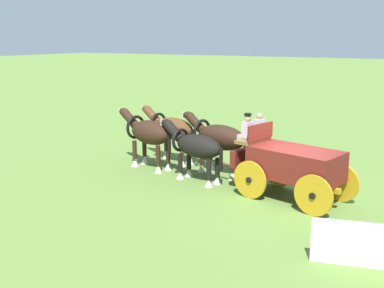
{
  "coord_description": "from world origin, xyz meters",
  "views": [
    {
      "loc": [
        -4.41,
        14.36,
        5.22
      ],
      "look_at": [
        4.38,
        -0.9,
        1.2
      ],
      "focal_mm": 43.91,
      "sensor_mm": 36.0,
      "label": 1
    }
  ],
  "objects": [
    {
      "name": "draft_horse_lead_near",
      "position": [
        6.36,
        -0.82,
        1.43
      ],
      "size": [
        3.03,
        1.41,
        2.31
      ],
      "color": "#331E14",
      "rests_on": "ground"
    },
    {
      "name": "ground_plane",
      "position": [
        0.0,
        0.0,
        0.0
      ],
      "size": [
        220.0,
        220.0,
        0.0
      ],
      "primitive_type": "plane",
      "color": "olive"
    },
    {
      "name": "show_wagon",
      "position": [
        0.17,
        -0.04,
        1.19
      ],
      "size": [
        5.91,
        2.58,
        2.72
      ],
      "color": "maroon",
      "rests_on": "ground"
    },
    {
      "name": "sponsor_banner",
      "position": [
        -3.24,
        3.62,
        0.55
      ],
      "size": [
        3.11,
        0.85,
        1.1
      ],
      "primitive_type": "cube",
      "rotation": [
        0.0,
        0.0,
        0.25
      ],
      "color": "silver",
      "rests_on": "ground"
    },
    {
      "name": "draft_horse_rear_off",
      "position": [
        3.54,
        -1.49,
        1.41
      ],
      "size": [
        3.19,
        1.44,
        2.28
      ],
      "color": "#331E14",
      "rests_on": "ground"
    },
    {
      "name": "draft_horse_lead_off",
      "position": [
        6.08,
        -2.09,
        1.4
      ],
      "size": [
        3.11,
        1.38,
        2.28
      ],
      "color": "brown",
      "rests_on": "ground"
    },
    {
      "name": "draft_horse_rear_near",
      "position": [
        3.85,
        -0.23,
        1.28
      ],
      "size": [
        3.03,
        1.31,
        2.14
      ],
      "color": "black",
      "rests_on": "ground"
    }
  ]
}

